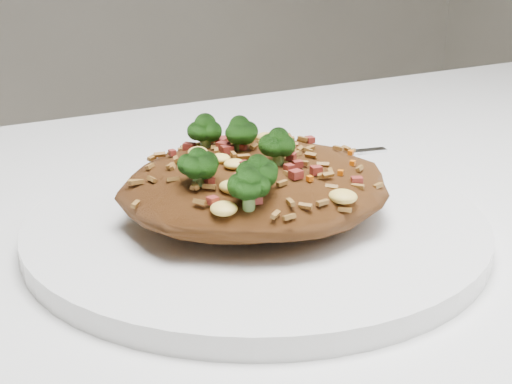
# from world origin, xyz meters

# --- Properties ---
(dining_table) EXTENTS (1.20, 0.80, 0.75)m
(dining_table) POSITION_xyz_m (0.00, 0.00, 0.66)
(dining_table) COLOR white
(dining_table) RESTS_ON ground
(plate) EXTENTS (0.29, 0.29, 0.01)m
(plate) POSITION_xyz_m (-0.06, 0.05, 0.76)
(plate) COLOR white
(plate) RESTS_ON dining_table
(fried_rice) EXTENTS (0.17, 0.16, 0.06)m
(fried_rice) POSITION_xyz_m (-0.06, 0.05, 0.79)
(fried_rice) COLOR brown
(fried_rice) RESTS_ON plate
(fork) EXTENTS (0.16, 0.05, 0.00)m
(fork) POSITION_xyz_m (0.03, 0.13, 0.77)
(fork) COLOR silver
(fork) RESTS_ON plate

